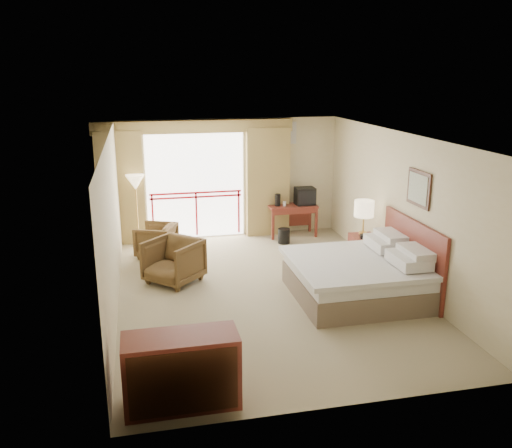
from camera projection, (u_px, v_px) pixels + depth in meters
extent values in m
plane|color=gray|center=(265.00, 291.00, 9.51)|extent=(7.00, 7.00, 0.00)
plane|color=white|center=(265.00, 136.00, 8.78)|extent=(7.00, 7.00, 0.00)
plane|color=beige|center=(230.00, 178.00, 12.43)|extent=(5.00, 0.00, 5.00)
plane|color=beige|center=(339.00, 299.00, 5.86)|extent=(5.00, 0.00, 5.00)
plane|color=beige|center=(113.00, 226.00, 8.63)|extent=(0.00, 7.00, 7.00)
plane|color=beige|center=(401.00, 209.00, 9.66)|extent=(0.00, 7.00, 7.00)
plane|color=white|center=(196.00, 186.00, 12.29)|extent=(2.40, 0.00, 2.40)
cube|color=#A70E1A|center=(196.00, 197.00, 12.34)|extent=(2.09, 0.03, 0.04)
cube|color=#A70E1A|center=(196.00, 193.00, 12.31)|extent=(2.09, 0.03, 0.04)
cube|color=#A70E1A|center=(153.00, 216.00, 12.25)|extent=(0.04, 0.03, 1.00)
cube|color=#A70E1A|center=(196.00, 214.00, 12.45)|extent=(0.04, 0.03, 1.00)
cube|color=#A70E1A|center=(239.00, 212.00, 12.65)|extent=(0.04, 0.03, 1.00)
cube|color=olive|center=(121.00, 188.00, 11.81)|extent=(1.00, 0.26, 2.50)
cube|color=olive|center=(267.00, 182.00, 12.50)|extent=(1.00, 0.26, 2.50)
cube|color=olive|center=(194.00, 127.00, 11.83)|extent=(4.40, 0.22, 0.28)
cube|color=silver|center=(286.00, 133.00, 12.40)|extent=(0.50, 0.04, 0.50)
cube|color=brown|center=(356.00, 286.00, 9.20)|extent=(2.05, 2.00, 0.40)
cube|color=silver|center=(357.00, 270.00, 9.11)|extent=(2.01, 1.96, 0.22)
cube|color=silver|center=(354.00, 263.00, 9.07)|extent=(2.09, 2.06, 0.08)
cube|color=silver|center=(409.00, 260.00, 8.76)|extent=(0.50, 0.75, 0.18)
cube|color=silver|center=(385.00, 243.00, 9.60)|extent=(0.50, 0.75, 0.18)
cube|color=silver|center=(417.00, 252.00, 8.75)|extent=(0.40, 0.70, 0.14)
cube|color=silver|center=(392.00, 236.00, 9.60)|extent=(0.40, 0.70, 0.14)
cube|color=maroon|center=(412.00, 257.00, 9.28)|extent=(0.06, 2.10, 1.30)
cube|color=black|center=(419.00, 188.00, 8.96)|extent=(0.03, 0.72, 0.60)
cube|color=silver|center=(418.00, 189.00, 8.95)|extent=(0.01, 0.60, 0.48)
cube|color=maroon|center=(363.00, 252.00, 10.55)|extent=(0.49, 0.57, 0.65)
cylinder|color=tan|center=(363.00, 233.00, 10.49)|extent=(0.16, 0.16, 0.04)
cylinder|color=tan|center=(363.00, 223.00, 10.44)|extent=(0.03, 0.03, 0.40)
cylinder|color=#FFE5B2|center=(364.00, 209.00, 10.36)|extent=(0.38, 0.38, 0.31)
cube|color=black|center=(364.00, 237.00, 10.30)|extent=(0.19, 0.16, 0.07)
cube|color=maroon|center=(292.00, 206.00, 12.52)|extent=(1.12, 0.54, 0.05)
cube|color=maroon|center=(273.00, 225.00, 12.29)|extent=(0.06, 0.06, 0.69)
cube|color=maroon|center=(316.00, 223.00, 12.50)|extent=(0.06, 0.06, 0.69)
cube|color=maroon|center=(268.00, 220.00, 12.73)|extent=(0.06, 0.06, 0.69)
cube|color=maroon|center=(310.00, 217.00, 12.94)|extent=(0.06, 0.06, 0.69)
cube|color=maroon|center=(289.00, 216.00, 12.81)|extent=(1.03, 0.03, 0.51)
cube|color=maroon|center=(295.00, 212.00, 12.31)|extent=(1.03, 0.03, 0.11)
cube|color=black|center=(305.00, 196.00, 12.52)|extent=(0.45, 0.34, 0.40)
cube|color=black|center=(307.00, 198.00, 12.36)|extent=(0.40, 0.02, 0.32)
cylinder|color=black|center=(278.00, 200.00, 12.40)|extent=(0.13, 0.13, 0.28)
cylinder|color=white|center=(285.00, 204.00, 12.41)|extent=(0.09, 0.09, 0.11)
cylinder|color=black|center=(284.00, 236.00, 12.09)|extent=(0.28, 0.28, 0.34)
imported|color=#4A341D|center=(157.00, 256.00, 11.30)|extent=(0.98, 0.97, 0.69)
imported|color=#4A341D|center=(174.00, 282.00, 9.91)|extent=(1.24, 1.24, 0.81)
cylinder|color=black|center=(158.00, 245.00, 10.31)|extent=(0.50, 0.50, 0.04)
cylinder|color=black|center=(159.00, 258.00, 10.39)|extent=(0.06, 0.06, 0.50)
cylinder|color=black|center=(159.00, 270.00, 10.45)|extent=(0.36, 0.36, 0.03)
imported|color=white|center=(158.00, 244.00, 10.31)|extent=(0.20, 0.24, 0.02)
cylinder|color=tan|center=(139.00, 245.00, 11.97)|extent=(0.26, 0.26, 0.03)
cylinder|color=tan|center=(137.00, 215.00, 11.78)|extent=(0.03, 0.03, 1.38)
cone|color=#FFE5B2|center=(135.00, 182.00, 11.58)|extent=(0.40, 0.40, 0.32)
cube|color=maroon|center=(181.00, 370.00, 6.17)|extent=(1.31, 0.55, 0.87)
cube|color=black|center=(184.00, 384.00, 5.92)|extent=(1.20, 0.02, 0.76)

